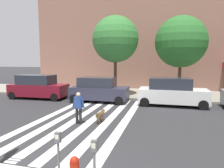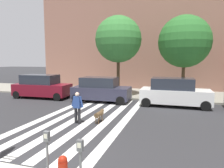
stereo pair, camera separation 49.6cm
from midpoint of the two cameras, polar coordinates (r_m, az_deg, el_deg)
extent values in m
plane|color=#2B2B2D|center=(11.96, -3.44, -9.32)|extent=(160.00, 160.00, 0.00)
cube|color=gray|center=(20.36, 5.40, -2.52)|extent=(80.00, 6.00, 0.15)
cube|color=silver|center=(13.15, -14.89, -8.05)|extent=(0.45, 11.25, 0.01)
cube|color=silver|center=(12.71, -11.40, -8.46)|extent=(0.45, 11.25, 0.01)
cube|color=silver|center=(12.31, -7.67, -8.88)|extent=(0.45, 11.25, 0.01)
cube|color=silver|center=(11.98, -3.71, -9.28)|extent=(0.45, 11.25, 0.01)
cube|color=silver|center=(11.70, 0.48, -9.65)|extent=(0.45, 11.25, 0.01)
cube|color=silver|center=(11.48, 4.85, -9.98)|extent=(0.45, 11.25, 0.01)
sphere|color=maroon|center=(5.55, -10.82, -19.94)|extent=(0.23, 0.23, 0.23)
cylinder|color=#515456|center=(5.75, -14.82, -20.15)|extent=(0.06, 0.06, 1.10)
cube|color=#515456|center=(5.48, -15.03, -13.78)|extent=(0.14, 0.10, 0.26)
cube|color=beige|center=(5.43, -15.34, -13.75)|extent=(0.09, 0.01, 0.12)
cube|color=#515456|center=(4.81, -5.75, -16.53)|extent=(0.14, 0.10, 0.26)
cube|color=beige|center=(4.76, -6.01, -16.53)|extent=(0.09, 0.01, 0.12)
cube|color=maroon|center=(18.92, -17.94, -1.46)|extent=(4.92, 2.10, 0.98)
cube|color=#232833|center=(18.92, -18.53, 1.24)|extent=(3.04, 1.81, 0.80)
cylinder|color=black|center=(18.77, -11.42, -2.59)|extent=(0.67, 0.24, 0.66)
cylinder|color=black|center=(17.23, -14.06, -3.48)|extent=(0.67, 0.24, 0.66)
cylinder|color=black|center=(20.80, -21.07, -2.02)|extent=(0.67, 0.24, 0.66)
cylinder|color=black|center=(19.41, -24.16, -2.74)|extent=(0.67, 0.24, 0.66)
cube|color=#2E2E40|center=(16.42, -2.04, -2.41)|extent=(4.55, 2.05, 0.93)
cube|color=#232833|center=(16.37, -2.66, 0.54)|extent=(2.80, 1.78, 0.76)
cylinder|color=black|center=(16.90, 4.68, -3.49)|extent=(0.66, 0.23, 0.66)
cylinder|color=black|center=(15.15, 3.30, -4.64)|extent=(0.66, 0.23, 0.66)
cylinder|color=black|center=(17.94, -6.54, -2.93)|extent=(0.66, 0.23, 0.66)
cylinder|color=black|center=(16.30, -9.00, -3.92)|extent=(0.66, 0.23, 0.66)
cube|color=silver|center=(15.53, 17.85, -3.16)|extent=(4.82, 1.97, 0.97)
cube|color=#232833|center=(15.41, 17.25, 0.10)|extent=(2.90, 1.73, 0.79)
cylinder|color=black|center=(16.63, 24.45, -4.23)|extent=(0.66, 0.22, 0.66)
cylinder|color=black|center=(14.87, 25.30, -5.48)|extent=(0.66, 0.22, 0.66)
cylinder|color=black|center=(16.57, 11.08, -3.79)|extent=(0.66, 0.22, 0.66)
cylinder|color=black|center=(14.81, 10.33, -5.00)|extent=(0.66, 0.22, 0.66)
cylinder|color=#4C3823|center=(18.50, 2.49, 2.82)|extent=(0.28, 0.28, 3.84)
sphere|color=#337533|center=(18.56, 2.54, 12.22)|extent=(4.08, 4.08, 4.08)
cylinder|color=#4C3823|center=(18.68, 19.74, 1.93)|extent=(0.27, 0.27, 3.48)
sphere|color=#286628|center=(18.70, 20.09, 10.93)|extent=(4.35, 4.35, 4.35)
cylinder|color=black|center=(11.01, -8.65, -8.57)|extent=(0.16, 0.16, 0.82)
cylinder|color=black|center=(10.91, -7.73, -8.69)|extent=(0.16, 0.16, 0.82)
cube|color=navy|center=(10.80, -8.25, -4.99)|extent=(0.40, 0.27, 0.60)
cylinder|color=navy|center=(10.91, -9.35, -4.72)|extent=(0.23, 0.11, 0.57)
cylinder|color=navy|center=(10.67, -7.13, -4.94)|extent=(0.23, 0.11, 0.57)
sphere|color=beige|center=(10.72, -8.29, -2.84)|extent=(0.24, 0.24, 0.22)
cylinder|color=brown|center=(10.97, -2.32, -8.33)|extent=(0.31, 0.67, 0.26)
sphere|color=brown|center=(11.31, -1.48, -7.35)|extent=(0.22, 0.22, 0.20)
cylinder|color=brown|center=(10.58, -3.27, -8.62)|extent=(0.05, 0.24, 0.16)
cylinder|color=brown|center=(11.28, -2.16, -9.45)|extent=(0.06, 0.06, 0.32)
cylinder|color=brown|center=(11.22, -1.50, -9.52)|extent=(0.06, 0.06, 0.32)
cylinder|color=brown|center=(10.88, -3.15, -10.06)|extent=(0.06, 0.06, 0.32)
cylinder|color=brown|center=(10.82, -2.47, -10.14)|extent=(0.06, 0.06, 0.32)
camera|label=1|loc=(0.25, -88.84, 0.13)|focal=33.16mm
camera|label=2|loc=(0.25, 91.16, -0.13)|focal=33.16mm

